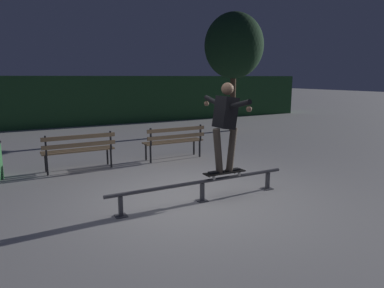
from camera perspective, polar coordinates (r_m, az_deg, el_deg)
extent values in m
plane|color=#ADAAA8|center=(6.29, 0.80, -8.75)|extent=(90.00, 90.00, 0.00)
cube|color=#234C28|center=(16.39, -18.00, 6.75)|extent=(24.00, 1.20, 2.16)
cylinder|color=#47474C|center=(6.02, 1.68, -6.17)|extent=(3.39, 0.06, 0.06)
cube|color=#47474C|center=(5.55, -11.56, -9.96)|extent=(0.06, 0.06, 0.32)
cube|color=#47474C|center=(5.61, -11.50, -11.42)|extent=(0.18, 0.18, 0.01)
cube|color=#47474C|center=(6.08, 1.67, -7.87)|extent=(0.06, 0.06, 0.32)
cube|color=#47474C|center=(6.13, 1.67, -9.22)|extent=(0.18, 0.18, 0.01)
cube|color=#47474C|center=(6.87, 12.23, -5.89)|extent=(0.06, 0.06, 0.32)
cube|color=#47474C|center=(6.92, 12.18, -7.10)|extent=(0.18, 0.18, 0.01)
cube|color=black|center=(6.22, 5.31, -4.61)|extent=(0.78, 0.21, 0.02)
cube|color=black|center=(6.21, 5.32, -4.52)|extent=(0.77, 0.20, 0.00)
cube|color=#9E9EA3|center=(6.36, 7.33, -4.45)|extent=(0.05, 0.17, 0.02)
cube|color=#9E9EA3|center=(6.09, 3.20, -5.10)|extent=(0.05, 0.17, 0.02)
cylinder|color=beige|center=(6.31, 7.73, -4.93)|extent=(0.05, 0.03, 0.05)
cylinder|color=beige|center=(6.44, 6.91, -4.59)|extent=(0.05, 0.03, 0.05)
cylinder|color=beige|center=(6.03, 3.59, -5.60)|extent=(0.05, 0.03, 0.05)
cylinder|color=beige|center=(6.16, 2.82, -5.23)|extent=(0.05, 0.03, 0.05)
cube|color=black|center=(6.31, 6.70, -4.19)|extent=(0.26, 0.10, 0.03)
cube|color=black|center=(6.12, 3.89, -4.61)|extent=(0.26, 0.10, 0.03)
cylinder|color=#473D33|center=(6.20, 6.47, -0.89)|extent=(0.21, 0.13, 0.79)
cylinder|color=#473D33|center=(6.05, 4.26, -1.14)|extent=(0.21, 0.13, 0.79)
cube|color=black|center=(6.02, 5.49, 5.15)|extent=(0.34, 0.36, 0.57)
cylinder|color=black|center=(5.69, 7.61, 6.39)|extent=(0.09, 0.61, 0.21)
cylinder|color=black|center=(6.33, 3.64, 6.91)|extent=(0.09, 0.61, 0.21)
sphere|color=brown|center=(5.47, 9.28, 5.64)|extent=(0.09, 0.09, 0.09)
sphere|color=brown|center=(6.57, 2.36, 6.63)|extent=(0.09, 0.09, 0.09)
sphere|color=brown|center=(6.01, 5.80, 8.95)|extent=(0.21, 0.21, 0.21)
cube|color=black|center=(8.77, -13.64, -1.88)|extent=(0.04, 0.04, 0.44)
cube|color=black|center=(8.47, -13.08, -2.31)|extent=(0.04, 0.04, 0.44)
cube|color=black|center=(8.35, -13.13, 0.58)|extent=(0.04, 0.04, 0.44)
cube|color=black|center=(8.54, -22.80, -2.78)|extent=(0.04, 0.04, 0.44)
cube|color=black|center=(8.23, -22.57, -3.26)|extent=(0.04, 0.04, 0.44)
cube|color=black|center=(8.10, -22.76, -0.30)|extent=(0.04, 0.04, 0.44)
cube|color=#937551|center=(8.56, -18.23, -0.81)|extent=(1.60, 0.11, 0.04)
cube|color=#937551|center=(8.43, -18.05, -0.98)|extent=(1.60, 0.11, 0.04)
cube|color=#937551|center=(8.29, -17.87, -1.16)|extent=(1.60, 0.11, 0.04)
cube|color=#937551|center=(8.19, -17.85, -0.14)|extent=(1.60, 0.05, 0.09)
cube|color=#937551|center=(8.16, -17.92, 1.10)|extent=(1.60, 0.05, 0.09)
cube|color=black|center=(9.63, 0.31, -0.45)|extent=(0.04, 0.04, 0.44)
cube|color=black|center=(9.35, 1.25, -0.79)|extent=(0.04, 0.04, 0.44)
cube|color=black|center=(9.24, 1.38, 1.84)|extent=(0.04, 0.04, 0.44)
cube|color=black|center=(9.05, -7.54, -1.28)|extent=(0.04, 0.04, 0.44)
cube|color=black|center=(8.76, -6.78, -1.67)|extent=(0.04, 0.04, 0.44)
cube|color=black|center=(8.63, -6.75, 1.13)|extent=(0.04, 0.04, 0.44)
cube|color=#937551|center=(9.25, -3.46, 0.57)|extent=(1.60, 0.11, 0.04)
cube|color=#937551|center=(9.13, -3.08, 0.43)|extent=(1.60, 0.11, 0.04)
cube|color=#937551|center=(9.00, -2.70, 0.29)|extent=(1.60, 0.11, 0.04)
cube|color=#937551|center=(8.91, -2.51, 1.24)|extent=(1.60, 0.05, 0.09)
cube|color=#937551|center=(8.88, -2.52, 2.38)|extent=(1.60, 0.05, 0.09)
cylinder|color=#4C3828|center=(13.97, 6.66, 6.93)|extent=(0.22, 0.22, 2.33)
ellipsoid|color=black|center=(13.99, 6.85, 15.64)|extent=(2.26, 2.26, 2.49)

